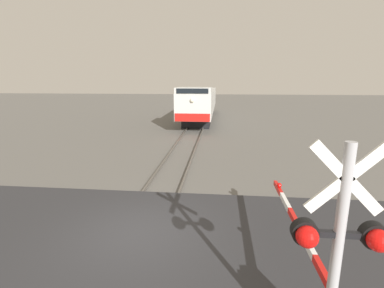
% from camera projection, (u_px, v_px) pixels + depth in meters
% --- Properties ---
extents(ground_plane, '(160.00, 160.00, 0.00)m').
position_uv_depth(ground_plane, '(138.00, 238.00, 7.94)').
color(ground_plane, '#605E59').
extents(rail_track_left, '(0.08, 80.00, 0.15)m').
position_uv_depth(rail_track_left, '(114.00, 234.00, 7.99)').
color(rail_track_left, '#59544C').
rests_on(rail_track_left, ground_plane).
extents(rail_track_right, '(0.08, 80.00, 0.15)m').
position_uv_depth(rail_track_right, '(163.00, 237.00, 7.85)').
color(rail_track_right, '#59544C').
rests_on(rail_track_right, ground_plane).
extents(road_surface, '(36.00, 5.85, 0.17)m').
position_uv_depth(road_surface, '(138.00, 235.00, 7.92)').
color(road_surface, '#2D2D30').
rests_on(road_surface, ground_plane).
extents(locomotive, '(3.00, 18.94, 3.75)m').
position_uv_depth(locomotive, '(200.00, 101.00, 31.25)').
color(locomotive, black).
rests_on(locomotive, ground_plane).
extents(crossing_signal, '(1.18, 0.33, 3.70)m').
position_uv_depth(crossing_signal, '(338.00, 250.00, 3.56)').
color(crossing_signal, '#ADADB2').
rests_on(crossing_signal, ground_plane).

